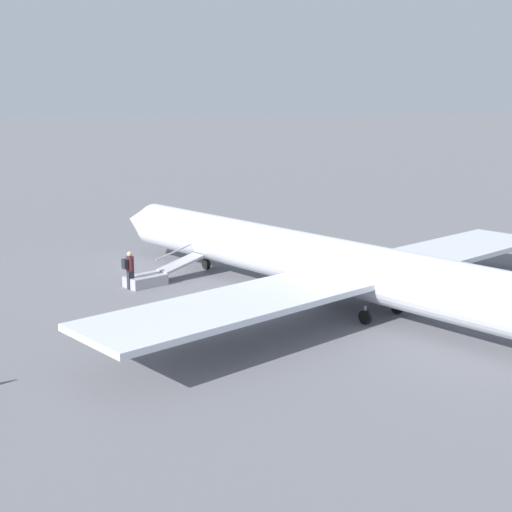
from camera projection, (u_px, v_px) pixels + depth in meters
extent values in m
plane|color=slate|center=(332.00, 305.00, 29.85)|extent=(600.00, 600.00, 0.00)
cylinder|color=silver|center=(333.00, 265.00, 29.48)|extent=(25.45, 10.43, 2.23)
cone|color=silver|center=(141.00, 221.00, 39.81)|extent=(3.03, 2.86, 2.19)
cube|color=silver|center=(231.00, 306.00, 24.25)|extent=(6.88, 11.53, 0.22)
cube|color=silver|center=(449.00, 251.00, 32.89)|extent=(6.88, 11.53, 0.22)
cylinder|color=black|center=(206.00, 264.00, 35.93)|extent=(0.57, 0.31, 0.55)
cylinder|color=gray|center=(206.00, 257.00, 35.85)|extent=(0.10, 0.10, 0.17)
cylinder|color=black|center=(365.00, 317.00, 27.24)|extent=(0.57, 0.31, 0.55)
cylinder|color=gray|center=(365.00, 308.00, 27.17)|extent=(0.10, 0.10, 0.17)
cylinder|color=black|center=(397.00, 307.00, 28.56)|extent=(0.57, 0.31, 0.55)
cylinder|color=gray|center=(398.00, 298.00, 28.48)|extent=(0.10, 0.10, 0.17)
cube|color=#99999E|center=(145.00, 281.00, 32.80)|extent=(1.62, 2.06, 0.50)
cube|color=#99999E|center=(180.00, 263.00, 34.00)|extent=(1.56, 2.40, 0.62)
cube|color=#99999E|center=(175.00, 252.00, 34.22)|extent=(0.76, 2.12, 0.56)
cube|color=#23232D|center=(131.00, 280.00, 32.22)|extent=(0.28, 0.33, 0.85)
cylinder|color=#4C1E23|center=(130.00, 264.00, 32.06)|extent=(0.36, 0.36, 0.65)
sphere|color=tan|center=(130.00, 254.00, 31.96)|extent=(0.24, 0.24, 0.24)
cube|color=black|center=(125.00, 264.00, 31.87)|extent=(0.32, 0.26, 0.44)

